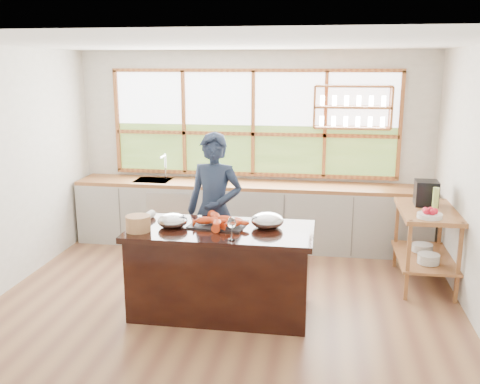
% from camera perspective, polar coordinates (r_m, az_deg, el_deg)
% --- Properties ---
extents(ground_plane, '(5.00, 5.00, 0.00)m').
position_cam_1_polar(ground_plane, '(5.88, -1.62, -11.76)').
color(ground_plane, '#926540').
extents(room_shell, '(5.02, 4.52, 2.71)m').
position_cam_1_polar(room_shell, '(5.87, -0.58, 6.10)').
color(room_shell, silver).
rests_on(room_shell, ground_plane).
extents(back_counter, '(4.90, 0.63, 0.90)m').
position_cam_1_polar(back_counter, '(7.52, 0.93, -2.37)').
color(back_counter, '#A8A79E').
rests_on(back_counter, ground_plane).
extents(right_shelf_unit, '(0.62, 1.10, 0.90)m').
position_cam_1_polar(right_shelf_unit, '(6.51, 19.23, -4.27)').
color(right_shelf_unit, '#985C34').
rests_on(right_shelf_unit, ground_plane).
extents(island, '(1.85, 0.90, 0.90)m').
position_cam_1_polar(island, '(5.51, -2.04, -8.36)').
color(island, black).
rests_on(island, ground_plane).
extents(cook, '(0.71, 0.53, 1.78)m').
position_cam_1_polar(cook, '(6.04, -2.72, -2.05)').
color(cook, '#1B253B').
rests_on(cook, ground_plane).
extents(potted_plant, '(0.19, 0.16, 0.30)m').
position_cam_1_polar(potted_plant, '(7.52, -2.59, 2.29)').
color(potted_plant, slate).
rests_on(potted_plant, back_counter).
extents(cutting_board, '(0.45, 0.37, 0.01)m').
position_cam_1_polar(cutting_board, '(7.50, -2.99, 1.13)').
color(cutting_board, '#59C13D').
rests_on(cutting_board, back_counter).
extents(espresso_machine, '(0.26, 0.28, 0.29)m').
position_cam_1_polar(espresso_machine, '(6.58, 19.24, -0.11)').
color(espresso_machine, black).
rests_on(espresso_machine, right_shelf_unit).
extents(wine_bottle, '(0.07, 0.07, 0.28)m').
position_cam_1_polar(wine_bottle, '(6.32, 20.12, -0.78)').
color(wine_bottle, '#ABC75D').
rests_on(wine_bottle, right_shelf_unit).
extents(fruit_bowl, '(0.26, 0.26, 0.11)m').
position_cam_1_polar(fruit_bowl, '(6.07, 19.58, -2.24)').
color(fruit_bowl, silver).
rests_on(fruit_bowl, right_shelf_unit).
extents(slate_board, '(0.59, 0.45, 0.02)m').
position_cam_1_polar(slate_board, '(5.47, -2.37, -3.49)').
color(slate_board, black).
rests_on(slate_board, island).
extents(lobster_pile, '(0.52, 0.48, 0.08)m').
position_cam_1_polar(lobster_pile, '(5.42, -2.21, -3.10)').
color(lobster_pile, red).
rests_on(lobster_pile, slate_board).
extents(mixing_bowl_left, '(0.30, 0.30, 0.15)m').
position_cam_1_polar(mixing_bowl_left, '(5.44, -7.21, -3.07)').
color(mixing_bowl_left, '#B0B3B7').
rests_on(mixing_bowl_left, island).
extents(mixing_bowl_right, '(0.33, 0.33, 0.16)m').
position_cam_1_polar(mixing_bowl_right, '(5.39, 2.94, -3.07)').
color(mixing_bowl_right, '#B0B3B7').
rests_on(mixing_bowl_right, island).
extents(wine_glass, '(0.08, 0.08, 0.22)m').
position_cam_1_polar(wine_glass, '(4.96, -0.89, -3.41)').
color(wine_glass, silver).
rests_on(wine_glass, island).
extents(wicker_basket, '(0.24, 0.24, 0.16)m').
position_cam_1_polar(wicker_basket, '(5.36, -10.81, -3.32)').
color(wicker_basket, tan).
rests_on(wicker_basket, island).
extents(parchment_roll, '(0.11, 0.31, 0.08)m').
position_cam_1_polar(parchment_roll, '(5.71, -9.94, -2.64)').
color(parchment_roll, silver).
rests_on(parchment_roll, island).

